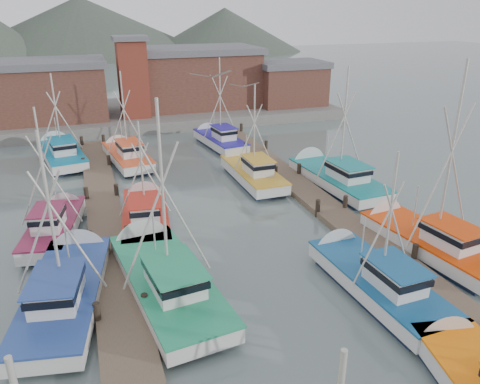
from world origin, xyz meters
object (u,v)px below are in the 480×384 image
object	(u,v)px
boat_8	(146,215)
boat_12	(126,155)
lookout_tower	(133,77)
boat_4	(163,276)

from	to	relation	value
boat_8	boat_12	bearing A→B (deg)	96.16
lookout_tower	boat_8	world-z (taller)	lookout_tower
lookout_tower	boat_12	distance (m)	13.75
boat_4	boat_8	bearing A→B (deg)	81.14
boat_4	boat_8	world-z (taller)	boat_4
boat_8	boat_12	world-z (taller)	boat_12
boat_4	boat_12	world-z (taller)	boat_4
lookout_tower	boat_8	size ratio (longest dim) A/B	0.96
boat_8	boat_12	size ratio (longest dim) A/B	1.00
boat_4	boat_8	distance (m)	7.43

